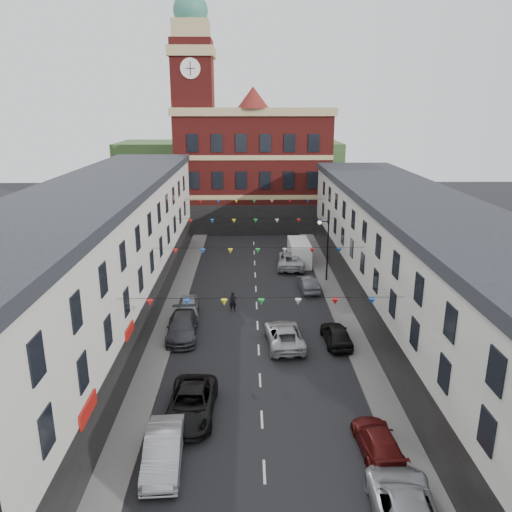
{
  "coord_description": "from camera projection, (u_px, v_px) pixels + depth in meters",
  "views": [
    {
      "loc": [
        -0.69,
        -31.06,
        16.05
      ],
      "look_at": [
        -0.05,
        8.33,
        4.27
      ],
      "focal_mm": 35.0,
      "sensor_mm": 36.0,
      "label": 1
    }
  ],
  "objects": [
    {
      "name": "distant_hill",
      "position": [
        230.0,
        169.0,
        92.26
      ],
      "size": [
        40.0,
        14.0,
        10.0
      ],
      "primitive_type": "cube",
      "color": "#2E4D23",
      "rests_on": "ground"
    },
    {
      "name": "terrace_right",
      "position": [
        430.0,
        278.0,
        34.12
      ],
      "size": [
        8.4,
        56.0,
        9.7
      ],
      "color": "silver",
      "rests_on": "ground"
    },
    {
      "name": "white_van",
      "position": [
        299.0,
        252.0,
        53.25
      ],
      "size": [
        2.15,
        5.39,
        2.37
      ],
      "primitive_type": "cube",
      "rotation": [
        0.0,
        0.0,
        0.02
      ],
      "color": "white",
      "rests_on": "ground"
    },
    {
      "name": "pavement_right",
      "position": [
        352.0,
        335.0,
        36.37
      ],
      "size": [
        1.8,
        64.0,
        0.15
      ],
      "primitive_type": "cube",
      "color": "#605E5B",
      "rests_on": "ground"
    },
    {
      "name": "civic_building",
      "position": [
        253.0,
        167.0,
        68.38
      ],
      "size": [
        20.6,
        13.3,
        18.5
      ],
      "color": "maroon",
      "rests_on": "ground"
    },
    {
      "name": "car_left_e",
      "position": [
        188.0,
        307.0,
        39.89
      ],
      "size": [
        1.99,
        4.22,
        1.4
      ],
      "primitive_type": "imported",
      "rotation": [
        0.0,
        0.0,
        0.08
      ],
      "color": "#969A9E",
      "rests_on": "ground"
    },
    {
      "name": "clock_tower",
      "position": [
        194.0,
        116.0,
        63.49
      ],
      "size": [
        5.6,
        5.6,
        30.0
      ],
      "color": "maroon",
      "rests_on": "ground"
    },
    {
      "name": "car_right_f",
      "position": [
        291.0,
        260.0,
        51.9
      ],
      "size": [
        3.22,
        6.13,
        1.64
      ],
      "primitive_type": "imported",
      "rotation": [
        0.0,
        0.0,
        3.06
      ],
      "color": "#B0B2B5",
      "rests_on": "ground"
    },
    {
      "name": "terrace_left",
      "position": [
        84.0,
        273.0,
        33.6
      ],
      "size": [
        8.4,
        56.0,
        10.7
      ],
      "color": "beige",
      "rests_on": "ground"
    },
    {
      "name": "car_left_b",
      "position": [
        163.0,
        451.0,
        23.1
      ],
      "size": [
        1.95,
        4.87,
        1.58
      ],
      "primitive_type": "imported",
      "rotation": [
        0.0,
        0.0,
        0.06
      ],
      "color": "#B7B9BF",
      "rests_on": "ground"
    },
    {
      "name": "car_left_d",
      "position": [
        182.0,
        327.0,
        36.12
      ],
      "size": [
        2.42,
        5.39,
        1.53
      ],
      "primitive_type": "imported",
      "rotation": [
        0.0,
        0.0,
        0.05
      ],
      "color": "#383A3F",
      "rests_on": "ground"
    },
    {
      "name": "car_left_c",
      "position": [
        191.0,
        403.0,
        26.82
      ],
      "size": [
        2.64,
        5.49,
        1.51
      ],
      "primitive_type": "imported",
      "rotation": [
        0.0,
        0.0,
        -0.03
      ],
      "color": "black",
      "rests_on": "ground"
    },
    {
      "name": "moving_car",
      "position": [
        284.0,
        335.0,
        34.93
      ],
      "size": [
        2.89,
        5.51,
        1.48
      ],
      "primitive_type": "imported",
      "rotation": [
        0.0,
        0.0,
        3.23
      ],
      "color": "#ABAEB2",
      "rests_on": "ground"
    },
    {
      "name": "pavement_left",
      "position": [
        163.0,
        337.0,
        36.15
      ],
      "size": [
        1.8,
        64.0,
        0.15
      ],
      "primitive_type": "cube",
      "color": "#605E5B",
      "rests_on": "ground"
    },
    {
      "name": "car_right_e",
      "position": [
        308.0,
        283.0,
        45.28
      ],
      "size": [
        1.72,
        4.23,
        1.36
      ],
      "primitive_type": "imported",
      "rotation": [
        0.0,
        0.0,
        3.21
      ],
      "color": "#505158",
      "rests_on": "ground"
    },
    {
      "name": "ground",
      "position": [
        259.0,
        350.0,
        34.36
      ],
      "size": [
        160.0,
        160.0,
        0.0
      ],
      "primitive_type": "plane",
      "color": "black",
      "rests_on": "ground"
    },
    {
      "name": "pedestrian",
      "position": [
        233.0,
        302.0,
        40.61
      ],
      "size": [
        0.62,
        0.42,
        1.66
      ],
      "primitive_type": "imported",
      "rotation": [
        0.0,
        0.0,
        -0.03
      ],
      "color": "black",
      "rests_on": "ground"
    },
    {
      "name": "car_right_b",
      "position": [
        405.0,
        507.0,
        19.84
      ],
      "size": [
        2.99,
        5.76,
        1.55
      ],
      "primitive_type": "imported",
      "rotation": [
        0.0,
        0.0,
        3.07
      ],
      "color": "#9C9DA3",
      "rests_on": "ground"
    },
    {
      "name": "car_right_d",
      "position": [
        337.0,
        334.0,
        35.05
      ],
      "size": [
        1.94,
        4.34,
        1.45
      ],
      "primitive_type": "imported",
      "rotation": [
        0.0,
        0.0,
        3.19
      ],
      "color": "black",
      "rests_on": "ground"
    },
    {
      "name": "street_lamp",
      "position": [
        325.0,
        242.0,
        46.76
      ],
      "size": [
        1.1,
        0.36,
        6.0
      ],
      "color": "black",
      "rests_on": "ground"
    },
    {
      "name": "car_right_c",
      "position": [
        378.0,
        441.0,
        23.97
      ],
      "size": [
        2.03,
        4.51,
        1.28
      ],
      "primitive_type": "imported",
      "rotation": [
        0.0,
        0.0,
        3.19
      ],
      "color": "#541110",
      "rests_on": "ground"
    }
  ]
}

